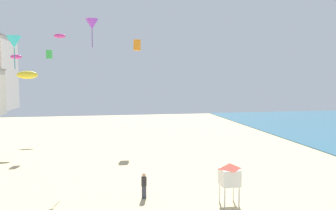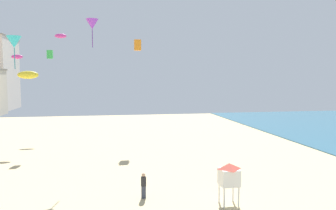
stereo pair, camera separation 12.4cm
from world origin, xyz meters
The scene contains 9 objects.
kite_flyer centered at (2.35, 11.87, 0.92)m, with size 0.34×0.34×1.64m.
lifeguard_stand centered at (7.30, 9.91, 1.84)m, with size 1.10×1.10×2.55m.
kite_green_box centered at (-5.99, 28.92, 10.21)m, with size 0.57×0.57×0.90m.
kite_orange_box centered at (3.56, 29.73, 11.46)m, with size 0.77×0.77×1.21m.
kite_yellow_parafoil centered at (-8.32, 29.02, 8.00)m, with size 2.17×0.60×0.84m.
kite_cyan_delta centered at (-5.75, 14.48, 9.97)m, with size 0.94×0.94×2.13m.
kite_purple_delta centered at (-1.06, 20.16, 12.15)m, with size 1.04×1.04×2.36m.
kite_magenta_parafoil centered at (-6.18, 38.81, 13.43)m, with size 1.57×0.44×0.61m.
kite_magenta_parafoil_2 centered at (-10.61, 33.86, 10.23)m, with size 1.33×0.37×0.52m.
Camera 1 is at (0.18, -8.35, 7.61)m, focal length 34.97 mm.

